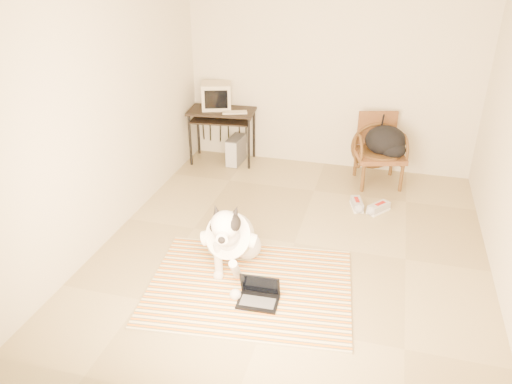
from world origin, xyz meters
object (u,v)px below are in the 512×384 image
at_px(rattan_chair, 379,150).
at_px(backpack, 387,142).
at_px(pc_tower, 236,150).
at_px(computer_desk, 222,118).
at_px(dog, 231,238).
at_px(crt_monitor, 216,96).
at_px(laptop, 259,295).

relative_size(rattan_chair, backpack, 1.72).
bearing_deg(pc_tower, computer_desk, 176.82).
bearing_deg(computer_desk, rattan_chair, -2.86).
relative_size(dog, crt_monitor, 2.24).
distance_m(dog, crt_monitor, 2.90).
bearing_deg(laptop, rattan_chair, 73.15).
relative_size(laptop, crt_monitor, 0.74).
relative_size(pc_tower, rattan_chair, 0.47).
bearing_deg(rattan_chair, crt_monitor, 175.22).
distance_m(dog, rattan_chair, 2.75).
distance_m(computer_desk, rattan_chair, 2.25).
bearing_deg(rattan_chair, laptop, -106.85).
xyz_separation_m(computer_desk, crt_monitor, (-0.10, 0.08, 0.29)).
xyz_separation_m(dog, crt_monitor, (-1.05, 2.63, 0.62)).
bearing_deg(crt_monitor, laptop, -64.71).
distance_m(pc_tower, rattan_chair, 2.05).
height_order(crt_monitor, rattan_chair, crt_monitor).
xyz_separation_m(rattan_chair, backpack, (0.09, -0.06, 0.14)).
height_order(computer_desk, pc_tower, computer_desk).
bearing_deg(computer_desk, laptop, -65.66).
height_order(laptop, computer_desk, computer_desk).
xyz_separation_m(dog, backpack, (1.37, 2.37, 0.26)).
bearing_deg(crt_monitor, backpack, -6.13).
xyz_separation_m(computer_desk, rattan_chair, (2.24, -0.11, -0.21)).
relative_size(pc_tower, backpack, 0.80).
bearing_deg(crt_monitor, computer_desk, -39.99).
relative_size(dog, pc_tower, 2.64).
bearing_deg(rattan_chair, pc_tower, 177.18).
distance_m(laptop, rattan_chair, 3.05).
distance_m(laptop, backpack, 3.04).
bearing_deg(backpack, rattan_chair, 143.92).
distance_m(rattan_chair, backpack, 0.18).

